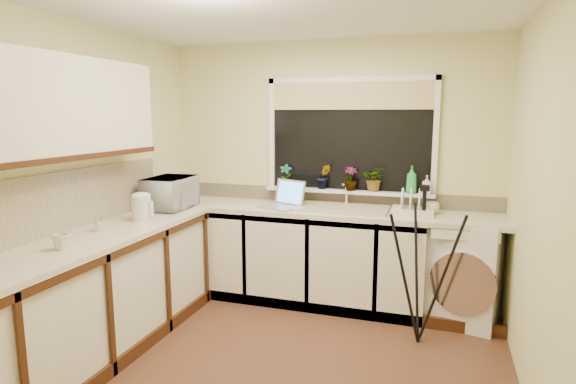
{
  "coord_description": "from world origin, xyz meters",
  "views": [
    {
      "loc": [
        1.04,
        -2.97,
        1.76
      ],
      "look_at": [
        -0.11,
        0.55,
        1.15
      ],
      "focal_mm": 29.59,
      "sensor_mm": 36.0,
      "label": 1
    }
  ],
  "objects_px": {
    "plant_c": "(351,179)",
    "cup_back": "(432,208)",
    "plant_b": "(324,177)",
    "plant_d": "(375,179)",
    "kettle": "(142,208)",
    "steel_jar": "(99,225)",
    "tripod": "(421,266)",
    "soap_bottle_green": "(412,180)",
    "soap_bottle_clear": "(427,185)",
    "washing_machine": "(461,269)",
    "dish_rack": "(413,211)",
    "laptop": "(284,200)",
    "microwave": "(170,193)",
    "cup_left": "(61,242)",
    "plant_a": "(286,176)"
  },
  "relations": [
    {
      "from": "plant_c",
      "to": "cup_back",
      "type": "relative_size",
      "value": 1.79
    },
    {
      "from": "plant_b",
      "to": "plant_d",
      "type": "xyz_separation_m",
      "value": [
        0.48,
        0.02,
        -0.0
      ]
    },
    {
      "from": "kettle",
      "to": "steel_jar",
      "type": "bearing_deg",
      "value": -101.89
    },
    {
      "from": "tripod",
      "to": "plant_c",
      "type": "xyz_separation_m",
      "value": [
        -0.7,
        0.76,
        0.54
      ]
    },
    {
      "from": "tripod",
      "to": "plant_c",
      "type": "distance_m",
      "value": 1.16
    },
    {
      "from": "steel_jar",
      "to": "cup_back",
      "type": "height_order",
      "value": "steel_jar"
    },
    {
      "from": "soap_bottle_green",
      "to": "cup_back",
      "type": "relative_size",
      "value": 2.0
    },
    {
      "from": "plant_c",
      "to": "soap_bottle_clear",
      "type": "xyz_separation_m",
      "value": [
        0.69,
        0.01,
        -0.03
      ]
    },
    {
      "from": "washing_machine",
      "to": "soap_bottle_clear",
      "type": "bearing_deg",
      "value": 164.17
    },
    {
      "from": "dish_rack",
      "to": "cup_back",
      "type": "relative_size",
      "value": 2.84
    },
    {
      "from": "plant_b",
      "to": "cup_back",
      "type": "relative_size",
      "value": 1.88
    },
    {
      "from": "laptop",
      "to": "plant_b",
      "type": "height_order",
      "value": "plant_b"
    },
    {
      "from": "washing_machine",
      "to": "plant_b",
      "type": "distance_m",
      "value": 1.48
    },
    {
      "from": "plant_b",
      "to": "microwave",
      "type": "bearing_deg",
      "value": -154.43
    },
    {
      "from": "plant_c",
      "to": "cup_left",
      "type": "relative_size",
      "value": 2.07
    },
    {
      "from": "soap_bottle_clear",
      "to": "cup_back",
      "type": "bearing_deg",
      "value": -65.09
    },
    {
      "from": "laptop",
      "to": "soap_bottle_clear",
      "type": "height_order",
      "value": "soap_bottle_clear"
    },
    {
      "from": "microwave",
      "to": "plant_c",
      "type": "distance_m",
      "value": 1.68
    },
    {
      "from": "plant_a",
      "to": "plant_b",
      "type": "distance_m",
      "value": 0.38
    },
    {
      "from": "steel_jar",
      "to": "plant_b",
      "type": "bearing_deg",
      "value": 49.52
    },
    {
      "from": "soap_bottle_green",
      "to": "plant_a",
      "type": "bearing_deg",
      "value": -179.58
    },
    {
      "from": "washing_machine",
      "to": "soap_bottle_green",
      "type": "bearing_deg",
      "value": 172.01
    },
    {
      "from": "washing_machine",
      "to": "cup_left",
      "type": "bearing_deg",
      "value": -129.95
    },
    {
      "from": "plant_c",
      "to": "cup_back",
      "type": "height_order",
      "value": "plant_c"
    },
    {
      "from": "plant_d",
      "to": "soap_bottle_green",
      "type": "bearing_deg",
      "value": -3.79
    },
    {
      "from": "plant_b",
      "to": "tripod",
      "type": "bearing_deg",
      "value": -38.78
    },
    {
      "from": "soap_bottle_green",
      "to": "cup_back",
      "type": "bearing_deg",
      "value": -32.41
    },
    {
      "from": "laptop",
      "to": "microwave",
      "type": "bearing_deg",
      "value": -136.36
    },
    {
      "from": "microwave",
      "to": "plant_a",
      "type": "height_order",
      "value": "plant_a"
    },
    {
      "from": "laptop",
      "to": "kettle",
      "type": "xyz_separation_m",
      "value": [
        -0.93,
        -0.89,
        0.04
      ]
    },
    {
      "from": "steel_jar",
      "to": "soap_bottle_clear",
      "type": "relative_size",
      "value": 0.6
    },
    {
      "from": "kettle",
      "to": "plant_b",
      "type": "bearing_deg",
      "value": 42.8
    },
    {
      "from": "dish_rack",
      "to": "plant_a",
      "type": "distance_m",
      "value": 1.26
    },
    {
      "from": "plant_b",
      "to": "plant_d",
      "type": "relative_size",
      "value": 1.02
    },
    {
      "from": "plant_c",
      "to": "steel_jar",
      "type": "bearing_deg",
      "value": -135.92
    },
    {
      "from": "dish_rack",
      "to": "laptop",
      "type": "bearing_deg",
      "value": -178.42
    },
    {
      "from": "dish_rack",
      "to": "plant_b",
      "type": "height_order",
      "value": "plant_b"
    },
    {
      "from": "dish_rack",
      "to": "soap_bottle_green",
      "type": "distance_m",
      "value": 0.33
    },
    {
      "from": "kettle",
      "to": "cup_left",
      "type": "distance_m",
      "value": 0.88
    },
    {
      "from": "microwave",
      "to": "soap_bottle_green",
      "type": "height_order",
      "value": "soap_bottle_green"
    },
    {
      "from": "kettle",
      "to": "plant_a",
      "type": "bearing_deg",
      "value": 52.67
    },
    {
      "from": "washing_machine",
      "to": "plant_d",
      "type": "xyz_separation_m",
      "value": [
        -0.79,
        0.2,
        0.72
      ]
    },
    {
      "from": "dish_rack",
      "to": "plant_d",
      "type": "relative_size",
      "value": 1.54
    },
    {
      "from": "steel_jar",
      "to": "soap_bottle_green",
      "type": "distance_m",
      "value": 2.65
    },
    {
      "from": "tripod",
      "to": "microwave",
      "type": "height_order",
      "value": "tripod"
    },
    {
      "from": "steel_jar",
      "to": "washing_machine",
      "type": "bearing_deg",
      "value": 27.72
    },
    {
      "from": "soap_bottle_clear",
      "to": "cup_back",
      "type": "relative_size",
      "value": 1.34
    },
    {
      "from": "laptop",
      "to": "plant_d",
      "type": "bearing_deg",
      "value": 42.76
    },
    {
      "from": "plant_b",
      "to": "steel_jar",
      "type": "bearing_deg",
      "value": -130.48
    },
    {
      "from": "washing_machine",
      "to": "steel_jar",
      "type": "relative_size",
      "value": 8.77
    }
  ]
}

